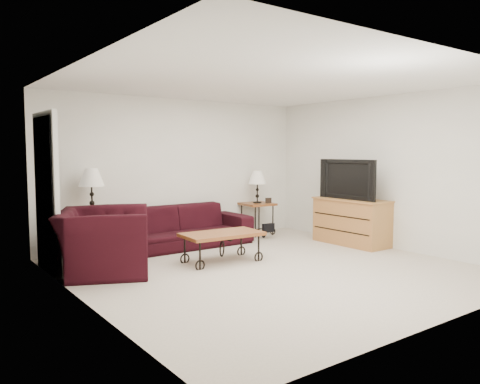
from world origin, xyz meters
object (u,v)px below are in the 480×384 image
object	(u,v)px
armchair	(104,241)
lamp_left	(92,191)
backpack	(264,225)
television	(351,179)
lamp_right	(257,187)
sofa	(182,227)
side_table_right	(257,219)
tv_stand	(351,222)
coffee_table	(222,247)
side_table_left	(93,234)

from	to	relation	value
armchair	lamp_left	bearing A→B (deg)	13.60
armchair	backpack	size ratio (longest dim) A/B	2.61
lamp_left	television	size ratio (longest dim) A/B	0.57
lamp_left	armchair	distance (m)	1.21
armchair	lamp_right	bearing A→B (deg)	-48.04
sofa	lamp_left	bearing A→B (deg)	172.88
backpack	side_table_right	bearing A→B (deg)	71.69
armchair	backpack	xyz separation A→B (m)	(3.27, 0.71, -0.17)
tv_stand	television	xyz separation A→B (m)	(-0.02, 0.00, 0.73)
sofa	coffee_table	distance (m)	1.29
tv_stand	sofa	bearing A→B (deg)	148.51
lamp_left	side_table_right	bearing A→B (deg)	0.00
tv_stand	television	distance (m)	0.73
sofa	tv_stand	size ratio (longest dim) A/B	1.79
lamp_left	television	distance (m)	4.23
side_table_left	tv_stand	bearing A→B (deg)	-23.38
side_table_left	coffee_table	world-z (taller)	side_table_left
sofa	side_table_right	size ratio (longest dim) A/B	3.82
armchair	backpack	distance (m)	3.35
side_table_left	sofa	bearing A→B (deg)	-7.12
side_table_left	lamp_right	xyz separation A→B (m)	(3.17, 0.00, 0.58)
side_table_left	television	world-z (taller)	television
sofa	armchair	world-z (taller)	armchair
backpack	lamp_right	bearing A→B (deg)	71.69
lamp_left	side_table_left	bearing A→B (deg)	0.00
sofa	lamp_right	size ratio (longest dim) A/B	3.82
armchair	backpack	world-z (taller)	armchair
sofa	coffee_table	size ratio (longest dim) A/B	2.04
lamp_right	backpack	distance (m)	0.75
lamp_left	tv_stand	world-z (taller)	lamp_left
side_table_right	coffee_table	bearing A→B (deg)	-140.86
sofa	side_table_left	size ratio (longest dim) A/B	3.49
coffee_table	television	world-z (taller)	television
lamp_left	backpack	bearing A→B (deg)	-6.18
lamp_right	tv_stand	bearing A→B (deg)	-66.69
side_table_left	backpack	bearing A→B (deg)	-6.18
lamp_right	coffee_table	distance (m)	2.42
coffee_table	backpack	xyz separation A→B (m)	(1.69, 1.13, 0.03)
side_table_right	lamp_right	xyz separation A→B (m)	(0.00, 0.00, 0.61)
side_table_right	lamp_left	distance (m)	3.25
lamp_right	coffee_table	world-z (taller)	lamp_right
side_table_left	coffee_table	xyz separation A→B (m)	(1.37, -1.46, -0.12)
side_table_left	television	bearing A→B (deg)	-23.49
lamp_left	tv_stand	distance (m)	4.29
sofa	backpack	world-z (taller)	sofa
coffee_table	backpack	distance (m)	2.03
side_table_right	lamp_left	size ratio (longest dim) A/B	0.91
lamp_right	armchair	xyz separation A→B (m)	(-3.38, -1.04, -0.50)
side_table_left	tv_stand	world-z (taller)	tv_stand
side_table_right	armchair	distance (m)	3.54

